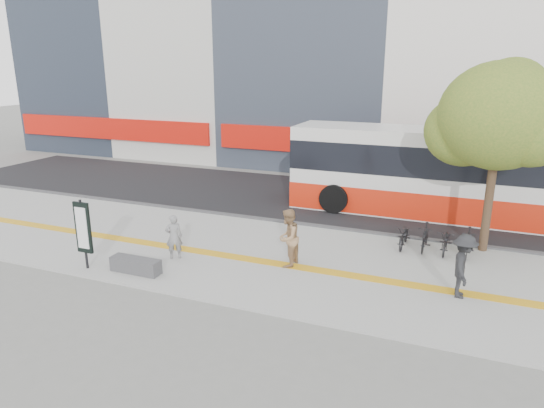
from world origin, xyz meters
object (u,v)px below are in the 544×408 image
at_px(bus, 454,177).
at_px(pedestrian_tan, 288,238).
at_px(street_tree, 498,118).
at_px(pedestrian_dark, 463,266).
at_px(bench, 136,265).
at_px(signboard, 83,229).
at_px(seated_woman, 174,237).

bearing_deg(bus, pedestrian_tan, -121.02).
relative_size(street_tree, pedestrian_tan, 3.44).
distance_m(street_tree, pedestrian_dark, 5.41).
relative_size(bench, signboard, 0.73).
relative_size(bench, pedestrian_tan, 0.87).
bearing_deg(bench, signboard, -169.19).
relative_size(signboard, street_tree, 0.35).
xyz_separation_m(signboard, pedestrian_tan, (5.70, 2.51, -0.37)).
xyz_separation_m(bench, seated_woman, (0.48, 1.40, 0.51)).
height_order(bus, pedestrian_dark, bus).
xyz_separation_m(signboard, bus, (10.21, 10.01, 0.36)).
xyz_separation_m(bench, bus, (8.61, 9.70, 1.42)).
height_order(pedestrian_tan, pedestrian_dark, pedestrian_tan).
relative_size(pedestrian_tan, pedestrian_dark, 1.04).
xyz_separation_m(signboard, seated_woman, (2.08, 1.71, -0.55)).
relative_size(bus, pedestrian_dark, 7.53).
bearing_deg(seated_woman, bench, 36.61).
distance_m(street_tree, pedestrian_tan, 7.70).
xyz_separation_m(bus, seated_woman, (-8.12, -8.30, -0.91)).
height_order(bench, pedestrian_dark, pedestrian_dark).
xyz_separation_m(bench, street_tree, (9.78, 6.02, 4.21)).
xyz_separation_m(seated_woman, pedestrian_dark, (8.69, 0.58, 0.15)).
height_order(signboard, street_tree, street_tree).
distance_m(bench, seated_woman, 1.57).
bearing_deg(signboard, bus, 44.43).
xyz_separation_m(signboard, pedestrian_dark, (10.77, 2.28, -0.40)).
distance_m(signboard, bus, 14.30).
bearing_deg(pedestrian_dark, seated_woman, 91.14).
distance_m(street_tree, seated_woman, 11.02).
distance_m(signboard, seated_woman, 2.75).
relative_size(seated_woman, pedestrian_dark, 0.83).
xyz_separation_m(seated_woman, pedestrian_tan, (3.62, 0.80, 0.18)).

